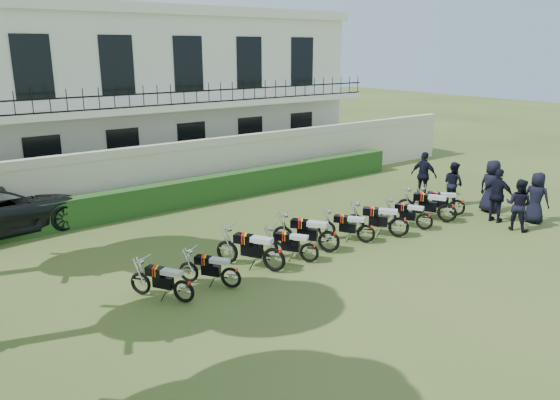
{
  "coord_description": "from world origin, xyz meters",
  "views": [
    {
      "loc": [
        -9.31,
        -10.61,
        5.75
      ],
      "look_at": [
        -0.14,
        1.58,
        1.47
      ],
      "focal_mm": 35.0,
      "sensor_mm": 36.0,
      "label": 1
    }
  ],
  "objects": [
    {
      "name": "motorcycle_3",
      "position": [
        -0.2,
        0.14,
        0.44
      ],
      "size": [
        1.04,
        1.48,
        0.94
      ],
      "rotation": [
        0.0,
        0.0,
        0.59
      ],
      "color": "black",
      "rests_on": "ground"
    },
    {
      "name": "motorcycle_6",
      "position": [
        3.34,
        0.05,
        0.51
      ],
      "size": [
        1.31,
        1.66,
        1.1
      ],
      "rotation": [
        0.0,
        0.0,
        0.66
      ],
      "color": "black",
      "rests_on": "ground"
    },
    {
      "name": "officer_2",
      "position": [
        7.25,
        -0.84,
        0.92
      ],
      "size": [
        0.63,
        1.14,
        1.84
      ],
      "primitive_type": "imported",
      "rotation": [
        0.0,
        0.0,
        1.74
      ],
      "color": "black",
      "rests_on": "ground"
    },
    {
      "name": "ground",
      "position": [
        0.0,
        0.0,
        0.0
      ],
      "size": [
        100.0,
        100.0,
        0.0
      ],
      "primitive_type": "plane",
      "color": "#3A4F1F",
      "rests_on": "ground"
    },
    {
      "name": "building",
      "position": [
        0.0,
        13.96,
        3.71
      ],
      "size": [
        20.4,
        9.6,
        7.4
      ],
      "color": "white",
      "rests_on": "ground"
    },
    {
      "name": "officer_0",
      "position": [
        8.19,
        -1.68,
        0.88
      ],
      "size": [
        0.67,
        0.92,
        1.75
      ],
      "primitive_type": "imported",
      "rotation": [
        0.0,
        0.0,
        1.71
      ],
      "color": "black",
      "rests_on": "ground"
    },
    {
      "name": "officer_5",
      "position": [
        7.71,
        2.62,
        0.92
      ],
      "size": [
        0.64,
        1.14,
        1.84
      ],
      "primitive_type": "imported",
      "rotation": [
        0.0,
        0.0,
        1.75
      ],
      "color": "black",
      "rests_on": "ground"
    },
    {
      "name": "motorcycle_9",
      "position": [
        6.7,
        0.33,
        0.46
      ],
      "size": [
        1.24,
        1.48,
        1.01
      ],
      "rotation": [
        0.0,
        0.0,
        0.69
      ],
      "color": "black",
      "rests_on": "ground"
    },
    {
      "name": "motorcycle_8",
      "position": [
        5.8,
        0.07,
        0.52
      ],
      "size": [
        1.05,
        1.88,
        1.12
      ],
      "rotation": [
        0.0,
        0.0,
        0.47
      ],
      "color": "black",
      "rests_on": "ground"
    },
    {
      "name": "officer_1",
      "position": [
        7.02,
        -1.74,
        0.85
      ],
      "size": [
        0.79,
        0.93,
        1.7
      ],
      "primitive_type": "imported",
      "rotation": [
        0.0,
        0.0,
        1.76
      ],
      "color": "black",
      "rests_on": "ground"
    },
    {
      "name": "officer_4",
      "position": [
        7.8,
        1.32,
        0.83
      ],
      "size": [
        0.73,
        0.88,
        1.65
      ],
      "primitive_type": "imported",
      "rotation": [
        0.0,
        0.0,
        1.44
      ],
      "color": "black",
      "rests_on": "ground"
    },
    {
      "name": "motorcycle_1",
      "position": [
        -2.82,
        0.01,
        0.43
      ],
      "size": [
        1.04,
        1.43,
        0.92
      ],
      "rotation": [
        0.0,
        0.0,
        0.61
      ],
      "color": "black",
      "rests_on": "ground"
    },
    {
      "name": "perimeter_wall",
      "position": [
        0.0,
        8.0,
        1.17
      ],
      "size": [
        30.0,
        0.35,
        2.3
      ],
      "color": "beige",
      "rests_on": "ground"
    },
    {
      "name": "officer_3",
      "position": [
        8.12,
        -0.05,
        0.95
      ],
      "size": [
        0.62,
        0.94,
        1.9
      ],
      "primitive_type": "imported",
      "rotation": [
        0.0,
        0.0,
        1.55
      ],
      "color": "black",
      "rests_on": "ground"
    },
    {
      "name": "motorcycle_0",
      "position": [
        -4.12,
        -0.02,
        0.44
      ],
      "size": [
        0.98,
        1.54,
        0.96
      ],
      "rotation": [
        0.0,
        0.0,
        0.54
      ],
      "color": "black",
      "rests_on": "ground"
    },
    {
      "name": "motorcycle_5",
      "position": [
        2.17,
        0.31,
        0.45
      ],
      "size": [
        1.08,
        1.52,
        0.97
      ],
      "rotation": [
        0.0,
        0.0,
        0.6
      ],
      "color": "black",
      "rests_on": "ground"
    },
    {
      "name": "hedge",
      "position": [
        1.0,
        7.2,
        0.5
      ],
      "size": [
        18.0,
        0.6,
        1.0
      ],
      "primitive_type": "cube",
      "color": "#1D3F16",
      "rests_on": "ground"
    },
    {
      "name": "motorcycle_4",
      "position": [
        0.73,
        0.38,
        0.51
      ],
      "size": [
        1.24,
        1.74,
        1.11
      ],
      "rotation": [
        0.0,
        0.0,
        0.6
      ],
      "color": "black",
      "rests_on": "ground"
    },
    {
      "name": "motorcycle_2",
      "position": [
        -1.37,
        0.2,
        0.52
      ],
      "size": [
        1.1,
        1.85,
        1.12
      ],
      "rotation": [
        0.0,
        0.0,
        0.51
      ],
      "color": "black",
      "rests_on": "ground"
    },
    {
      "name": "motorcycle_7",
      "position": [
        4.57,
        0.03,
        0.44
      ],
      "size": [
        0.89,
        1.6,
        0.95
      ],
      "rotation": [
        0.0,
        0.0,
        0.47
      ],
      "color": "black",
      "rests_on": "ground"
    }
  ]
}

